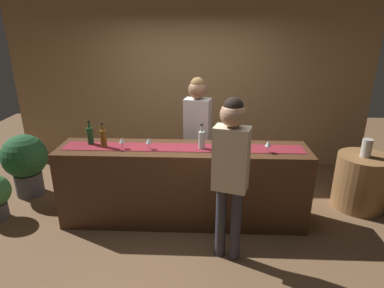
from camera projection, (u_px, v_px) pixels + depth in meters
ground_plane at (184, 219)px, 4.24m from camera, size 10.00×10.00×0.00m
back_wall at (190, 82)px, 5.52m from camera, size 6.00×0.12×2.90m
bar_counter at (183, 185)px, 4.07m from camera, size 3.00×0.60×0.98m
counter_runner_cloth at (183, 148)px, 3.90m from camera, size 2.85×0.28×0.01m
wine_bottle_green at (90, 135)px, 3.97m from camera, size 0.07×0.07×0.30m
wine_bottle_amber at (103, 138)px, 3.88m from camera, size 0.07×0.07×0.30m
wine_bottle_clear at (202, 140)px, 3.83m from camera, size 0.07×0.07×0.30m
wine_glass_near_customer at (149, 141)px, 3.81m from camera, size 0.07×0.07×0.14m
wine_glass_mid_counter at (122, 140)px, 3.83m from camera, size 0.07×0.07×0.14m
wine_glass_far_end at (268, 144)px, 3.72m from camera, size 0.07×0.07×0.14m
bartender at (197, 126)px, 4.40m from camera, size 0.38×0.27×1.73m
customer_sipping at (231, 164)px, 3.19m from camera, size 0.38×0.29×1.75m
round_side_table at (361, 181)px, 4.42m from camera, size 0.68×0.68×0.74m
vase_on_side_table at (367, 148)px, 4.24m from camera, size 0.13×0.13×0.24m
potted_plant_tall at (25, 161)px, 4.68m from camera, size 0.62×0.62×0.91m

